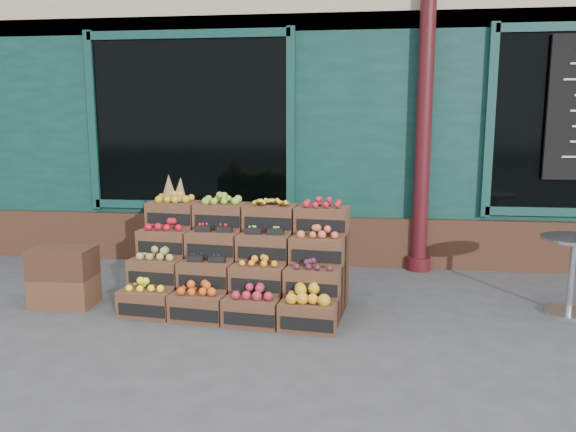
# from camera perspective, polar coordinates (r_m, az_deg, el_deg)

# --- Properties ---
(ground) EXTENTS (60.00, 60.00, 0.00)m
(ground) POSITION_cam_1_polar(r_m,az_deg,el_deg) (4.95, 1.30, -11.16)
(ground) COLOR #434346
(ground) RESTS_ON ground
(shop_facade) EXTENTS (12.00, 6.24, 4.80)m
(shop_facade) POSITION_cam_1_polar(r_m,az_deg,el_deg) (9.75, 4.56, 13.35)
(shop_facade) COLOR #103933
(shop_facade) RESTS_ON ground
(crate_display) EXTENTS (2.07, 1.17, 1.24)m
(crate_display) POSITION_cam_1_polar(r_m,az_deg,el_deg) (5.36, -4.98, -5.28)
(crate_display) COLOR #553421
(crate_display) RESTS_ON ground
(spare_crates) EXTENTS (0.58, 0.42, 0.57)m
(spare_crates) POSITION_cam_1_polar(r_m,az_deg,el_deg) (5.82, -21.81, -5.74)
(spare_crates) COLOR #553421
(spare_crates) RESTS_ON ground
(bistro_table) EXTENTS (0.58, 0.58, 0.73)m
(bistro_table) POSITION_cam_1_polar(r_m,az_deg,el_deg) (5.73, 26.91, -4.60)
(bistro_table) COLOR silver
(bistro_table) RESTS_ON ground
(shopkeeper) EXTENTS (0.78, 0.57, 1.96)m
(shopkeeper) POSITION_cam_1_polar(r_m,az_deg,el_deg) (7.72, -10.02, 3.71)
(shopkeeper) COLOR #18552A
(shopkeeper) RESTS_ON ground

